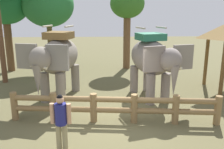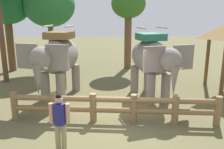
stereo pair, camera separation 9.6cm
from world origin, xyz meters
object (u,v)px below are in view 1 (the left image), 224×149
object	(u,v)px
log_fence	(114,106)
tree_far_left	(127,6)
tree_back_center	(48,5)
elephant_near_left	(58,58)
tourist_woman_in_black	(61,119)
elephant_center	(152,60)
tree_deep_back	(5,5)

from	to	relation	value
log_fence	tree_far_left	world-z (taller)	tree_far_left
tree_back_center	elephant_near_left	bearing A→B (deg)	-75.84
log_fence	tourist_woman_in_black	bearing A→B (deg)	-131.50
elephant_center	tourist_woman_in_black	world-z (taller)	elephant_center
tree_far_left	tree_deep_back	size ratio (longest dim) A/B	0.94
log_fence	elephant_center	bearing A→B (deg)	52.91
tree_far_left	log_fence	bearing A→B (deg)	-98.84
tree_back_center	tree_deep_back	bearing A→B (deg)	179.92
tree_far_left	tree_back_center	size ratio (longest dim) A/B	0.94
log_fence	elephant_center	size ratio (longest dim) A/B	1.94
log_fence	elephant_center	xyz separation A→B (m)	(1.81, 2.40, 1.20)
tourist_woman_in_black	tree_deep_back	xyz separation A→B (m)	(-4.81, 9.89, 3.27)
elephant_center	tree_back_center	distance (m)	8.31
elephant_near_left	tourist_woman_in_black	size ratio (longest dim) A/B	2.33
tree_back_center	tree_deep_back	xyz separation A→B (m)	(-2.66, 0.00, 0.04)
log_fence	tourist_woman_in_black	world-z (taller)	tourist_woman_in_black
elephant_center	tree_far_left	world-z (taller)	tree_far_left
elephant_center	tree_deep_back	bearing A→B (deg)	145.06
tree_far_left	tree_deep_back	distance (m)	7.72
tree_far_left	tree_back_center	distance (m)	5.07
tree_deep_back	elephant_near_left	bearing A→B (deg)	-53.44
log_fence	tree_deep_back	size ratio (longest dim) A/B	1.33
tourist_woman_in_black	tree_deep_back	world-z (taller)	tree_deep_back
log_fence	tree_back_center	world-z (taller)	tree_back_center
tree_back_center	tree_deep_back	size ratio (longest dim) A/B	1.00
tree_back_center	log_fence	bearing A→B (deg)	-65.37
elephant_near_left	tourist_woman_in_black	distance (m)	4.61
log_fence	tourist_woman_in_black	size ratio (longest dim) A/B	4.45
tree_deep_back	log_fence	bearing A→B (deg)	-51.85
tourist_woman_in_black	tree_deep_back	bearing A→B (deg)	115.93
tree_far_left	elephant_center	bearing A→B (deg)	-85.54
elephant_near_left	tree_back_center	distance (m)	6.07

